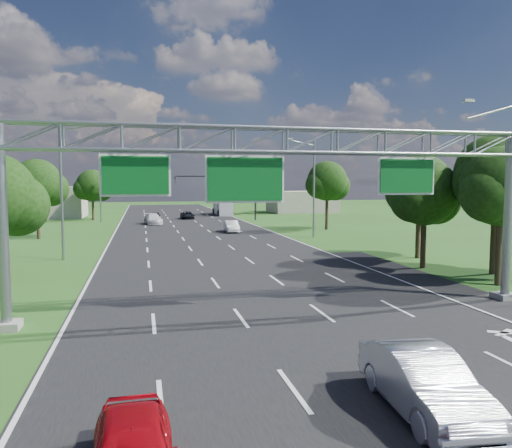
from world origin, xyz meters
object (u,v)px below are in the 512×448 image
object	(u,v)px
sign_gantry	(287,155)
box_truck	(222,206)
silver_sedan	(423,382)
traffic_signal	(232,186)

from	to	relation	value
sign_gantry	box_truck	world-z (taller)	sign_gantry
sign_gantry	silver_sedan	distance (m)	11.70
sign_gantry	traffic_signal	world-z (taller)	sign_gantry
box_truck	traffic_signal	bearing A→B (deg)	-89.51
silver_sedan	box_truck	xyz separation A→B (m)	(7.04, 75.90, 0.75)
silver_sedan	sign_gantry	bearing A→B (deg)	97.60
sign_gantry	silver_sedan	bearing A→B (deg)	-86.39
sign_gantry	traffic_signal	bearing A→B (deg)	82.32
sign_gantry	box_truck	size ratio (longest dim) A/B	2.75
sign_gantry	box_truck	bearing A→B (deg)	83.37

